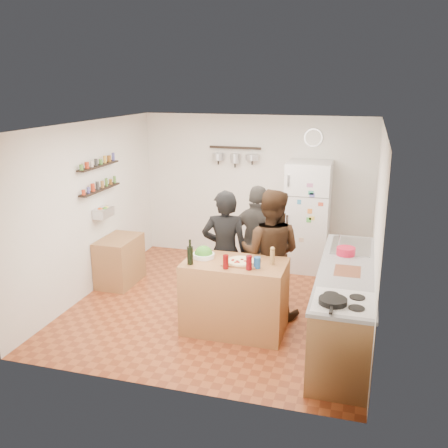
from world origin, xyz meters
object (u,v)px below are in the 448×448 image
(skillet, at_px, (333,301))
(wall_clock, at_px, (313,138))
(side_table, at_px, (120,261))
(pepper_mill, at_px, (272,257))
(counter_run, at_px, (345,305))
(person_left, at_px, (225,252))
(wine_bottle, at_px, (190,256))
(salt_canister, at_px, (257,263))
(person_center, at_px, (270,253))
(salad_bowl, at_px, (204,255))
(red_bowl, at_px, (346,251))
(prep_island, at_px, (235,296))
(person_back, at_px, (258,244))
(fridge, at_px, (307,217))

(skillet, height_order, wall_clock, wall_clock)
(wall_clock, height_order, side_table, wall_clock)
(pepper_mill, relative_size, counter_run, 0.07)
(person_left, relative_size, counter_run, 0.64)
(wine_bottle, xyz_separation_m, counter_run, (1.83, 0.35, -0.57))
(salt_canister, xyz_separation_m, wall_clock, (0.28, 2.88, 1.17))
(pepper_mill, bearing_deg, person_center, 103.50)
(person_left, relative_size, person_center, 0.98)
(salad_bowl, bearing_deg, red_bowl, 18.37)
(wine_bottle, distance_m, salt_canister, 0.81)
(salt_canister, height_order, person_center, person_center)
(prep_island, distance_m, counter_run, 1.34)
(person_back, xyz_separation_m, red_bowl, (1.22, -0.40, 0.14))
(pepper_mill, distance_m, side_table, 2.80)
(side_table, bearing_deg, person_back, 0.67)
(prep_island, xyz_separation_m, salt_canister, (0.30, -0.12, 0.52))
(skillet, distance_m, wall_clock, 3.91)
(fridge, bearing_deg, wine_bottle, -112.24)
(person_left, bearing_deg, prep_island, 106.71)
(wine_bottle, distance_m, person_left, 0.78)
(prep_island, distance_m, person_back, 1.09)
(fridge, bearing_deg, side_table, -151.82)
(counter_run, xyz_separation_m, side_table, (-3.44, 0.86, -0.09))
(salad_bowl, relative_size, salt_canister, 2.05)
(prep_island, height_order, salad_bowl, salad_bowl)
(counter_run, bearing_deg, fridge, 108.06)
(pepper_mill, xyz_separation_m, skillet, (0.78, -0.95, -0.05))
(wall_clock, bearing_deg, person_center, -96.79)
(salt_canister, xyz_separation_m, counter_run, (1.03, 0.25, -0.53))
(person_left, bearing_deg, salad_bowl, 60.55)
(salad_bowl, distance_m, wall_clock, 3.14)
(wall_clock, bearing_deg, salt_canister, -95.64)
(counter_run, height_order, skillet, skillet)
(salad_bowl, xyz_separation_m, side_table, (-1.69, 0.94, -0.57))
(counter_run, bearing_deg, salt_canister, -166.24)
(counter_run, height_order, red_bowl, red_bowl)
(salad_bowl, xyz_separation_m, red_bowl, (1.70, 0.57, 0.03))
(skillet, bearing_deg, counter_run, 84.45)
(fridge, bearing_deg, prep_island, -103.51)
(counter_run, relative_size, side_table, 3.29)
(salt_canister, distance_m, fridge, 2.57)
(skillet, height_order, side_table, skillet)
(person_back, bearing_deg, red_bowl, 167.93)
(pepper_mill, distance_m, fridge, 2.39)
(side_table, bearing_deg, wall_clock, 33.36)
(red_bowl, bearing_deg, side_table, 173.67)
(salad_bowl, bearing_deg, skillet, -29.76)
(person_center, xyz_separation_m, wall_clock, (0.26, 2.19, 1.29))
(salad_bowl, distance_m, salt_canister, 0.74)
(prep_island, relative_size, pepper_mill, 7.10)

